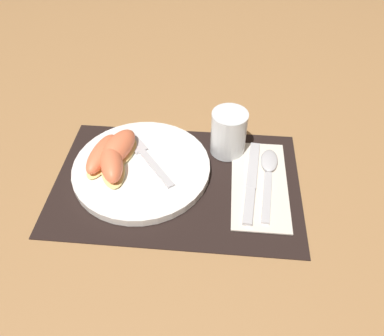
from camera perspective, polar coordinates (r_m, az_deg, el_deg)
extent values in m
plane|color=#A37547|center=(0.72, -2.28, -2.17)|extent=(3.00, 3.00, 0.00)
cube|color=black|center=(0.72, -2.28, -2.07)|extent=(0.47, 0.30, 0.00)
cylinder|color=white|center=(0.73, -7.67, -0.01)|extent=(0.27, 0.27, 0.02)
cylinder|color=silver|center=(0.75, 5.59, 5.37)|extent=(0.07, 0.07, 0.09)
cylinder|color=orange|center=(0.76, 5.46, 3.92)|extent=(0.06, 0.06, 0.04)
cube|color=silver|center=(0.72, 10.22, -2.34)|extent=(0.10, 0.22, 0.00)
cube|color=#BCBCC1|center=(0.67, 8.68, -5.69)|extent=(0.02, 0.08, 0.01)
cube|color=#BCBCC1|center=(0.75, 9.29, 0.47)|extent=(0.03, 0.13, 0.01)
cube|color=#BCBCC1|center=(0.70, 11.35, -4.28)|extent=(0.03, 0.12, 0.01)
ellipsoid|color=#BCBCC1|center=(0.76, 11.69, 1.14)|extent=(0.04, 0.07, 0.01)
cube|color=#BCBCC1|center=(0.71, -5.47, -0.06)|extent=(0.08, 0.10, 0.00)
cube|color=#BCBCC1|center=(0.77, -8.80, 3.93)|extent=(0.06, 0.07, 0.00)
ellipsoid|color=#F4DB84|center=(0.75, -11.04, 2.10)|extent=(0.08, 0.12, 0.01)
ellipsoid|color=#F2754C|center=(0.74, -11.23, 3.06)|extent=(0.08, 0.11, 0.04)
ellipsoid|color=#F4DB84|center=(0.75, -13.40, 1.37)|extent=(0.06, 0.12, 0.01)
ellipsoid|color=#F2754C|center=(0.74, -13.58, 2.15)|extent=(0.06, 0.11, 0.04)
ellipsoid|color=#F4DB84|center=(0.72, -11.97, -0.25)|extent=(0.07, 0.11, 0.01)
ellipsoid|color=#F2754C|center=(0.71, -12.17, 0.69)|extent=(0.07, 0.10, 0.04)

